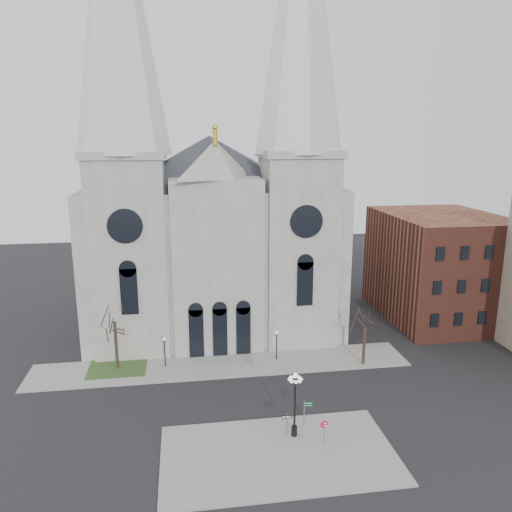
{
  "coord_description": "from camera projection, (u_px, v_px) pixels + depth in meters",
  "views": [
    {
      "loc": [
        -3.76,
        -38.08,
        23.92
      ],
      "look_at": [
        3.2,
        8.0,
        12.7
      ],
      "focal_mm": 35.0,
      "sensor_mm": 36.0,
      "label": 1
    }
  ],
  "objects": [
    {
      "name": "sidewalk_near",
      "position": [
        279.0,
        454.0,
        38.37
      ],
      "size": [
        18.0,
        10.0,
        0.14
      ],
      "primitive_type": "cube",
      "color": "gray",
      "rests_on": "ground"
    },
    {
      "name": "ped_lamp_left",
      "position": [
        165.0,
        347.0,
        52.39
      ],
      "size": [
        0.32,
        0.32,
        3.26
      ],
      "color": "black",
      "rests_on": "sidewalk_far"
    },
    {
      "name": "sidewalk_far",
      "position": [
        222.0,
        365.0,
        53.31
      ],
      "size": [
        40.0,
        6.0,
        0.14
      ],
      "primitive_type": "cube",
      "color": "gray",
      "rests_on": "ground"
    },
    {
      "name": "tree_left",
      "position": [
        114.0,
        319.0,
        51.39
      ],
      "size": [
        3.2,
        3.2,
        7.5
      ],
      "color": "black",
      "rests_on": "ground"
    },
    {
      "name": "tree_right",
      "position": [
        365.0,
        326.0,
        52.54
      ],
      "size": [
        3.2,
        3.2,
        6.0
      ],
      "color": "black",
      "rests_on": "ground"
    },
    {
      "name": "street_name_sign",
      "position": [
        305.0,
        411.0,
        41.73
      ],
      "size": [
        0.72,
        0.19,
        2.28
      ],
      "rotation": [
        0.0,
        0.0,
        -0.19
      ],
      "color": "slate",
      "rests_on": "sidewalk_near"
    },
    {
      "name": "bg_building_brick",
      "position": [
        438.0,
        266.0,
        66.62
      ],
      "size": [
        14.0,
        18.0,
        14.0
      ],
      "primitive_type": "cube",
      "color": "brown",
      "rests_on": "ground"
    },
    {
      "name": "ground",
      "position": [
        233.0,
        423.0,
        42.75
      ],
      "size": [
        160.0,
        160.0,
        0.0
      ],
      "primitive_type": "plane",
      "color": "black",
      "rests_on": "ground"
    },
    {
      "name": "one_way_sign",
      "position": [
        287.0,
        421.0,
        40.42
      ],
      "size": [
        0.84,
        0.08,
        1.92
      ],
      "rotation": [
        0.0,
        0.0,
        0.02
      ],
      "color": "slate",
      "rests_on": "sidewalk_near"
    },
    {
      "name": "grass_patch",
      "position": [
        118.0,
        368.0,
        52.67
      ],
      "size": [
        6.0,
        5.0,
        0.18
      ],
      "primitive_type": "cube",
      "color": "#344D21",
      "rests_on": "ground"
    },
    {
      "name": "stop_sign",
      "position": [
        324.0,
        426.0,
        39.24
      ],
      "size": [
        0.73,
        0.27,
        2.13
      ],
      "rotation": [
        0.0,
        0.0,
        -0.33
      ],
      "color": "slate",
      "rests_on": "sidewalk_near"
    },
    {
      "name": "globe_lamp",
      "position": [
        295.0,
        397.0,
        39.86
      ],
      "size": [
        1.34,
        1.34,
        5.56
      ],
      "rotation": [
        0.0,
        0.0,
        -0.13
      ],
      "color": "black",
      "rests_on": "sidewalk_near"
    },
    {
      "name": "cathedral",
      "position": [
        212.0,
        182.0,
        60.4
      ],
      "size": [
        33.0,
        26.66,
        54.0
      ],
      "color": "gray",
      "rests_on": "ground"
    },
    {
      "name": "ped_lamp_right",
      "position": [
        277.0,
        340.0,
        54.14
      ],
      "size": [
        0.32,
        0.32,
        3.26
      ],
      "color": "black",
      "rests_on": "sidewalk_far"
    }
  ]
}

